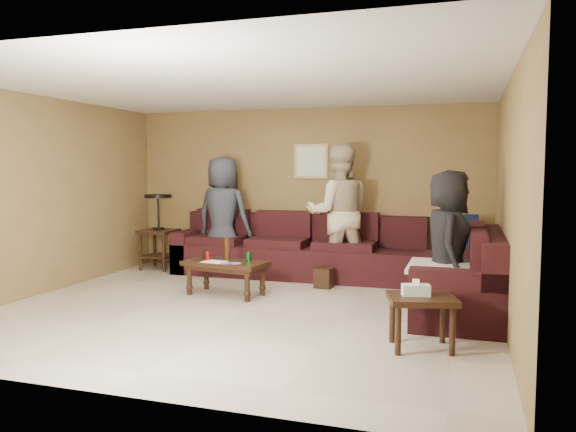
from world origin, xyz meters
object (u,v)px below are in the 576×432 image
Objects in this scene: side_table_right at (421,303)px; person_middle at (339,213)px; sectional_sofa at (343,263)px; end_table_left at (159,230)px; coffee_table at (225,266)px; person_left at (223,215)px; person_right at (448,244)px; waste_bin at (324,278)px.

side_table_right is 3.09m from person_middle.
end_table_left is (-3.07, 0.48, 0.29)m from sectional_sofa.
side_table_right is at bearing -29.58° from coffee_table.
person_left reaches higher than end_table_left.
coffee_table is 1.58m from person_left.
sectional_sofa is at bearing 173.54° from person_left.
end_table_left is 1.15m from person_left.
person_middle is at bearing -1.37° from end_table_left.
person_right is at bearing -39.70° from sectional_sofa.
end_table_left is at bearing 171.20° from sectional_sofa.
person_left is at bearing 161.92° from waste_bin.
sectional_sofa is 2.63× the size of person_left.
coffee_table reaches higher than side_table_right.
waste_bin is 0.17× the size of person_right.
end_table_left is at bearing 168.44° from waste_bin.
person_middle is at bearing -174.88° from person_left.
person_middle is 1.22× the size of person_right.
person_middle reaches higher than end_table_left.
sectional_sofa is 6.88× the size of side_table_right.
side_table_right is at bearing 97.02° from person_middle.
person_right is (3.32, -1.60, -0.10)m from person_left.
person_right is (1.53, -1.55, -0.18)m from person_middle.
person_middle is (1.79, -0.05, 0.08)m from person_left.
waste_bin is at bearing 36.45° from coffee_table.
coffee_table is at bearing 150.42° from side_table_right.
waste_bin is 1.95m from person_left.
coffee_table is 4.15× the size of waste_bin.
side_table_right is 0.43× the size of person_right.
waste_bin is at bearing -156.60° from sectional_sofa.
waste_bin is at bearing -11.56° from end_table_left.
coffee_table is 1.36m from waste_bin.
waste_bin is at bearing 53.17° from person_right.
person_left is at bearing -20.81° from person_middle.
person_left is (-0.63, 1.35, 0.52)m from coffee_table.
person_middle is (-0.16, 0.41, 0.64)m from sectional_sofa.
person_right is at bearing 115.47° from person_middle.
coffee_table is 0.93× the size of end_table_left.
person_middle is at bearing 111.26° from sectional_sofa.
sectional_sofa is at bearing -8.80° from end_table_left.
waste_bin is 2.03m from person_right.
person_left reaches higher than waste_bin.
end_table_left is at bearing 141.95° from coffee_table.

